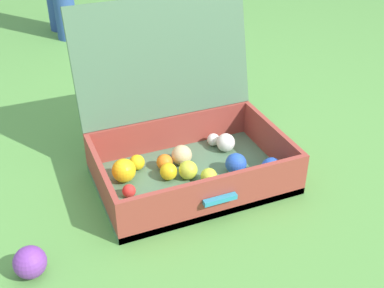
# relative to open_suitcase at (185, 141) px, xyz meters

# --- Properties ---
(ground_plane) EXTENTS (16.00, 16.00, 0.00)m
(ground_plane) POSITION_rel_open_suitcase_xyz_m (0.10, -0.06, -0.13)
(ground_plane) COLOR #569342
(open_suitcase) EXTENTS (0.65, 0.56, 0.57)m
(open_suitcase) POSITION_rel_open_suitcase_xyz_m (0.00, 0.00, 0.00)
(open_suitcase) COLOR #4C7051
(open_suitcase) RESTS_ON ground
(stray_ball_on_grass) EXTENTS (0.09, 0.09, 0.09)m
(stray_ball_on_grass) POSITION_rel_open_suitcase_xyz_m (-0.58, -0.30, -0.08)
(stray_ball_on_grass) COLOR purple
(stray_ball_on_grass) RESTS_ON ground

